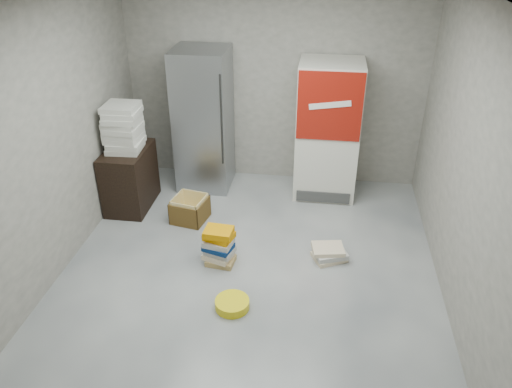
{
  "coord_description": "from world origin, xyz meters",
  "views": [
    {
      "loc": [
        0.67,
        -3.99,
        3.4
      ],
      "look_at": [
        0.01,
        0.7,
        0.7
      ],
      "focal_mm": 35.0,
      "sensor_mm": 36.0,
      "label": 1
    }
  ],
  "objects": [
    {
      "name": "wood_shelf",
      "position": [
        -1.73,
        1.4,
        0.4
      ],
      "size": [
        0.5,
        0.8,
        0.8
      ],
      "primitive_type": "cube",
      "color": "black",
      "rests_on": "ground"
    },
    {
      "name": "cardboard_box",
      "position": [
        -0.89,
        1.15,
        0.13
      ],
      "size": [
        0.47,
        0.47,
        0.32
      ],
      "rotation": [
        0.0,
        0.0,
        -0.2
      ],
      "color": "gold",
      "rests_on": "ground"
    },
    {
      "name": "steel_fridge",
      "position": [
        -0.9,
        2.13,
        0.95
      ],
      "size": [
        0.7,
        0.72,
        1.9
      ],
      "color": "#999DA1",
      "rests_on": "ground"
    },
    {
      "name": "phonebook_stack_side",
      "position": [
        0.85,
        0.57,
        0.08
      ],
      "size": [
        0.43,
        0.4,
        0.16
      ],
      "rotation": [
        0.0,
        0.0,
        0.34
      ],
      "color": "beige",
      "rests_on": "ground"
    },
    {
      "name": "coke_cooler",
      "position": [
        0.75,
        2.12,
        0.9
      ],
      "size": [
        0.8,
        0.73,
        1.8
      ],
      "color": "silver",
      "rests_on": "ground"
    },
    {
      "name": "supply_box_stack",
      "position": [
        -1.72,
        1.4,
        1.09
      ],
      "size": [
        0.44,
        0.44,
        0.58
      ],
      "color": "beige",
      "rests_on": "wood_shelf"
    },
    {
      "name": "room_shell",
      "position": [
        0.0,
        0.0,
        1.8
      ],
      "size": [
        4.04,
        5.04,
        2.82
      ],
      "color": "#A39C92",
      "rests_on": "ground"
    },
    {
      "name": "ground",
      "position": [
        0.0,
        0.0,
        0.0
      ],
      "size": [
        5.0,
        5.0,
        0.0
      ],
      "primitive_type": "plane",
      "color": "#B6B6B1",
      "rests_on": "ground"
    },
    {
      "name": "bucket_lid",
      "position": [
        -0.08,
        -0.36,
        0.05
      ],
      "size": [
        0.37,
        0.37,
        0.09
      ],
      "primitive_type": "cylinder",
      "rotation": [
        0.0,
        0.0,
        0.09
      ],
      "color": "yellow",
      "rests_on": "ground"
    },
    {
      "name": "phonebook_stack_main",
      "position": [
        -0.35,
        0.34,
        0.22
      ],
      "size": [
        0.37,
        0.35,
        0.44
      ],
      "rotation": [
        0.0,
        0.0,
        -0.19
      ],
      "color": "tan",
      "rests_on": "ground"
    }
  ]
}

